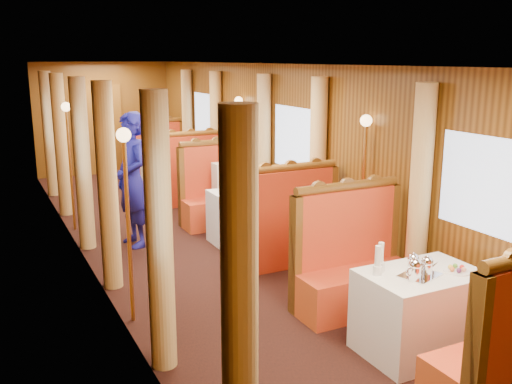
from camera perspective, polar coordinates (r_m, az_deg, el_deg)
floor at (r=7.97m, az=-5.55°, el=-5.71°), size 3.00×12.00×0.01m
ceiling at (r=7.54m, az=-5.98°, el=12.57°), size 3.00×12.00×0.01m
wall_far at (r=13.39m, az=-15.01°, el=7.11°), size 3.00×0.01×2.50m
wall_left at (r=7.27m, az=-16.88°, el=2.13°), size 0.01×12.00×2.50m
wall_right at (r=8.29m, az=4.00°, el=3.99°), size 0.01×12.00×2.50m
doorway_far at (r=13.38m, az=-14.91°, el=6.04°), size 0.80×0.04×2.00m
table_near at (r=5.39m, az=16.08°, el=-11.45°), size 1.05×0.72×0.75m
banquette_near_aft at (r=6.09m, az=9.65°, el=-7.69°), size 1.30×0.55×1.34m
table_mid at (r=8.14m, az=-0.67°, el=-2.47°), size 1.05×0.72×0.75m
banquette_mid_fwd at (r=7.26m, az=2.82°, el=-4.05°), size 1.30×0.55×1.34m
banquette_mid_aft at (r=9.02m, az=-3.48°, el=-0.61°), size 1.30×0.55×1.34m
table_far at (r=11.31m, az=-8.42°, el=1.87°), size 1.05×0.72×0.75m
banquette_far_fwd at (r=10.36m, az=-6.67°, el=1.15°), size 1.30×0.55×1.34m
banquette_far_aft at (r=12.25m, az=-9.91°, el=2.92°), size 1.30×0.55×1.34m
tea_tray at (r=5.15m, az=16.05°, el=-8.02°), size 0.40×0.35×0.01m
teapot_left at (r=5.02m, az=15.60°, el=-7.76°), size 0.20×0.15×0.15m
teapot_right at (r=5.14m, az=16.70°, el=-7.38°), size 0.18×0.14×0.14m
teapot_back at (r=5.21m, az=15.40°, el=-7.07°), size 0.20×0.18×0.13m
fruit_plate at (r=5.34m, az=19.45°, el=-7.37°), size 0.23×0.23×0.05m
cup_inboard at (r=5.06m, az=12.05°, el=-7.00°), size 0.08×0.08×0.26m
cup_outboard at (r=5.15m, az=12.34°, el=-6.64°), size 0.08×0.08×0.26m
rose_vase_mid at (r=8.00m, az=-0.50°, el=1.33°), size 0.06×0.06×0.36m
rose_vase_far at (r=11.21m, az=-8.43°, el=4.63°), size 0.06×0.06×0.36m
window_left_near at (r=3.91m, az=-7.91°, el=-3.71°), size 0.01×1.20×0.90m
curtain_left_near_a at (r=3.36m, az=-1.66°, el=-11.50°), size 0.22×0.22×2.35m
curtain_left_near_b at (r=4.73m, az=-9.65°, el=-4.24°), size 0.22×0.22×2.35m
window_right_near at (r=5.57m, az=22.39°, el=0.52°), size 0.01×1.20×0.90m
curtain_right_near_b at (r=6.08m, az=16.03°, el=-0.63°), size 0.22×0.22×2.35m
window_left_mid at (r=7.24m, az=-16.87°, el=3.70°), size 0.01×1.20×0.90m
curtain_left_mid_a at (r=6.55m, az=-14.62°, el=0.43°), size 0.22×0.22×2.35m
curtain_left_mid_b at (r=8.06m, az=-16.97°, el=2.63°), size 0.22×0.22×2.35m
window_right_mid at (r=8.26m, az=3.93°, el=5.35°), size 0.01×1.20×0.90m
curtain_right_mid_a at (r=7.59m, az=6.18°, el=2.50°), size 0.22×0.22×2.35m
curtain_right_mid_b at (r=8.92m, az=0.78°, el=4.19°), size 0.22×0.22×2.35m
window_left_far at (r=10.68m, az=-20.15°, el=6.38°), size 0.01×1.20×0.90m
curtain_left_far_a at (r=9.96m, az=-18.89°, el=4.43°), size 0.22×0.22×2.35m
curtain_left_far_b at (r=11.49m, az=-19.98°, el=5.44°), size 0.22×0.22×2.35m
window_right_far at (r=11.39m, az=-5.06°, el=7.51°), size 0.01×1.20×0.90m
curtain_right_far_a at (r=10.67m, az=-4.01°, el=5.65°), size 0.22×0.22×2.35m
curtain_right_far_b at (r=12.11m, az=-6.86°, el=6.50°), size 0.22×0.22×2.35m
sconce_left_fore at (r=5.58m, az=-12.85°, el=0.53°), size 0.14×0.14×1.95m
sconce_right_fore at (r=6.78m, az=10.78°, el=2.86°), size 0.14×0.14×1.95m
sconce_left_aft at (r=8.97m, az=-18.25°, el=4.93°), size 0.14×0.14×1.95m
sconce_right_aft at (r=9.77m, az=-1.73°, el=6.22°), size 0.14×0.14×1.95m
steward at (r=8.05m, az=-12.25°, el=1.18°), size 0.54×0.74×1.88m
passenger at (r=8.73m, az=-2.88°, el=1.08°), size 0.40×0.44×0.76m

